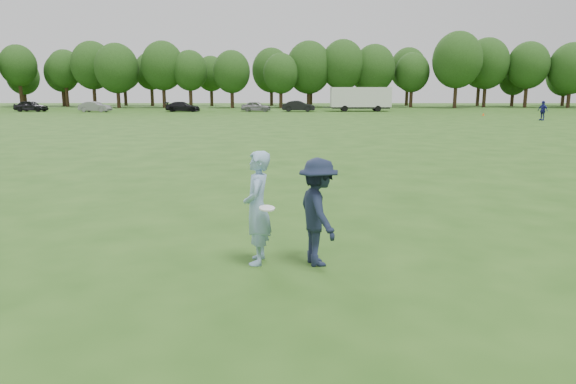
{
  "coord_description": "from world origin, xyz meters",
  "views": [
    {
      "loc": [
        0.02,
        -9.35,
        3.08
      ],
      "look_at": [
        -0.04,
        0.41,
        1.1
      ],
      "focal_mm": 32.0,
      "sensor_mm": 36.0,
      "label": 1
    }
  ],
  "objects_px": {
    "thrower": "(257,208)",
    "car_f": "(299,106)",
    "car_e": "(256,106)",
    "car_d": "(183,107)",
    "field_cone": "(483,114)",
    "player_far_b": "(543,111)",
    "defender": "(318,212)",
    "car_a": "(31,106)",
    "cargo_trailer": "(360,98)",
    "car_b": "(95,107)"
  },
  "relations": [
    {
      "from": "player_far_b",
      "to": "cargo_trailer",
      "type": "bearing_deg",
      "value": -165.7
    },
    {
      "from": "thrower",
      "to": "car_f",
      "type": "xyz_separation_m",
      "value": [
        1.59,
        60.4,
        -0.29
      ]
    },
    {
      "from": "car_e",
      "to": "field_cone",
      "type": "relative_size",
      "value": 13.18
    },
    {
      "from": "car_e",
      "to": "car_f",
      "type": "xyz_separation_m",
      "value": [
        5.66,
        -0.14,
        0.04
      ]
    },
    {
      "from": "car_a",
      "to": "car_b",
      "type": "bearing_deg",
      "value": -90.06
    },
    {
      "from": "car_f",
      "to": "car_a",
      "type": "bearing_deg",
      "value": 95.03
    },
    {
      "from": "defender",
      "to": "car_f",
      "type": "xyz_separation_m",
      "value": [
        0.51,
        60.47,
        -0.24
      ]
    },
    {
      "from": "defender",
      "to": "car_e",
      "type": "xyz_separation_m",
      "value": [
        -5.15,
        60.61,
        -0.28
      ]
    },
    {
      "from": "car_f",
      "to": "car_d",
      "type": "bearing_deg",
      "value": 96.05
    },
    {
      "from": "defender",
      "to": "cargo_trailer",
      "type": "distance_m",
      "value": 62.12
    },
    {
      "from": "car_a",
      "to": "field_cone",
      "type": "xyz_separation_m",
      "value": [
        56.66,
        -9.79,
        -0.59
      ]
    },
    {
      "from": "defender",
      "to": "car_f",
      "type": "relative_size",
      "value": 0.44
    },
    {
      "from": "thrower",
      "to": "car_b",
      "type": "height_order",
      "value": "thrower"
    },
    {
      "from": "thrower",
      "to": "defender",
      "type": "distance_m",
      "value": 1.08
    },
    {
      "from": "player_far_b",
      "to": "car_d",
      "type": "xyz_separation_m",
      "value": [
        -38.77,
        18.47,
        -0.28
      ]
    },
    {
      "from": "car_e",
      "to": "car_f",
      "type": "bearing_deg",
      "value": -84.22
    },
    {
      "from": "car_a",
      "to": "cargo_trailer",
      "type": "bearing_deg",
      "value": -81.42
    },
    {
      "from": "car_a",
      "to": "car_e",
      "type": "xyz_separation_m",
      "value": [
        30.04,
        0.34,
        -0.06
      ]
    },
    {
      "from": "car_d",
      "to": "car_e",
      "type": "bearing_deg",
      "value": -87.9
    },
    {
      "from": "player_far_b",
      "to": "car_a",
      "type": "distance_m",
      "value": 61.95
    },
    {
      "from": "player_far_b",
      "to": "car_b",
      "type": "height_order",
      "value": "player_far_b"
    },
    {
      "from": "thrower",
      "to": "car_f",
      "type": "height_order",
      "value": "thrower"
    },
    {
      "from": "car_e",
      "to": "cargo_trailer",
      "type": "height_order",
      "value": "cargo_trailer"
    },
    {
      "from": "defender",
      "to": "car_e",
      "type": "distance_m",
      "value": 60.83
    },
    {
      "from": "defender",
      "to": "player_far_b",
      "type": "distance_m",
      "value": 48.01
    },
    {
      "from": "player_far_b",
      "to": "car_e",
      "type": "distance_m",
      "value": 34.69
    },
    {
      "from": "car_d",
      "to": "car_e",
      "type": "xyz_separation_m",
      "value": [
        9.73,
        0.5,
        0.02
      ]
    },
    {
      "from": "thrower",
      "to": "car_b",
      "type": "xyz_separation_m",
      "value": [
        -25.14,
        59.09,
        -0.34
      ]
    },
    {
      "from": "car_d",
      "to": "thrower",
      "type": "bearing_deg",
      "value": -167.87
    },
    {
      "from": "field_cone",
      "to": "cargo_trailer",
      "type": "distance_m",
      "value": 16.81
    },
    {
      "from": "car_f",
      "to": "field_cone",
      "type": "bearing_deg",
      "value": -110.78
    },
    {
      "from": "thrower",
      "to": "defender",
      "type": "relative_size",
      "value": 1.06
    },
    {
      "from": "car_b",
      "to": "car_f",
      "type": "relative_size",
      "value": 0.94
    },
    {
      "from": "car_a",
      "to": "car_f",
      "type": "height_order",
      "value": "car_a"
    },
    {
      "from": "player_far_b",
      "to": "cargo_trailer",
      "type": "relative_size",
      "value": 0.21
    },
    {
      "from": "defender",
      "to": "car_f",
      "type": "distance_m",
      "value": 60.48
    },
    {
      "from": "thrower",
      "to": "cargo_trailer",
      "type": "xyz_separation_m",
      "value": [
        9.93,
        61.41,
        0.77
      ]
    },
    {
      "from": "car_b",
      "to": "car_f",
      "type": "bearing_deg",
      "value": -79.44
    },
    {
      "from": "thrower",
      "to": "cargo_trailer",
      "type": "bearing_deg",
      "value": 172.63
    },
    {
      "from": "player_far_b",
      "to": "field_cone",
      "type": "distance_m",
      "value": 9.2
    },
    {
      "from": "car_d",
      "to": "car_a",
      "type": "bearing_deg",
      "value": 88.73
    },
    {
      "from": "thrower",
      "to": "defender",
      "type": "height_order",
      "value": "thrower"
    },
    {
      "from": "field_cone",
      "to": "cargo_trailer",
      "type": "relative_size",
      "value": 0.03
    },
    {
      "from": "thrower",
      "to": "field_cone",
      "type": "height_order",
      "value": "thrower"
    },
    {
      "from": "car_e",
      "to": "thrower",
      "type": "bearing_deg",
      "value": -168.99
    },
    {
      "from": "car_d",
      "to": "defender",
      "type": "bearing_deg",
      "value": -166.91
    },
    {
      "from": "defender",
      "to": "car_d",
      "type": "distance_m",
      "value": 61.93
    },
    {
      "from": "thrower",
      "to": "player_far_b",
      "type": "relative_size",
      "value": 1.07
    },
    {
      "from": "car_a",
      "to": "car_d",
      "type": "relative_size",
      "value": 0.96
    },
    {
      "from": "defender",
      "to": "car_b",
      "type": "distance_m",
      "value": 64.71
    }
  ]
}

